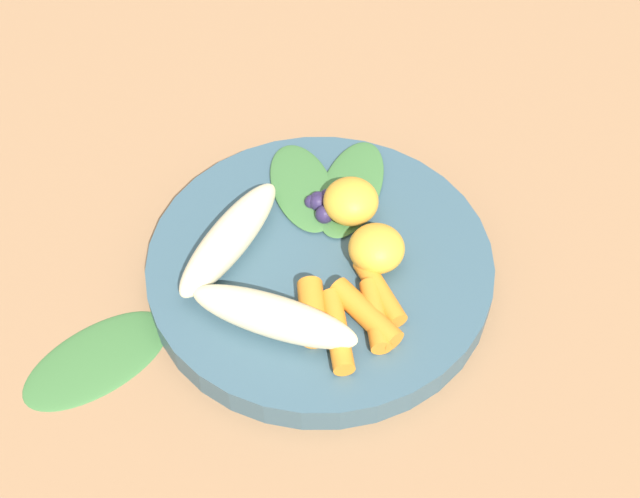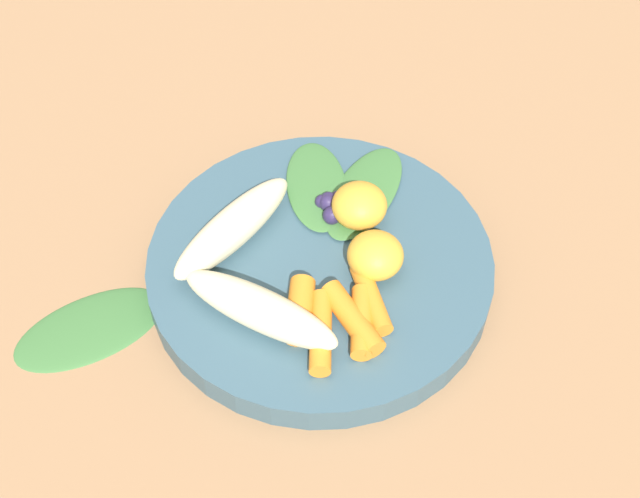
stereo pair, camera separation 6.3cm
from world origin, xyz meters
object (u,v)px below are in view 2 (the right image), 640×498
(bowl, at_px, (320,267))
(kale_leaf_stray, at_px, (89,327))
(banana_peeled_right, at_px, (233,226))
(banana_peeled_left, at_px, (260,309))
(orange_segment_near, at_px, (359,205))

(bowl, distance_m, kale_leaf_stray, 0.18)
(bowl, bearing_deg, banana_peeled_right, 178.94)
(banana_peeled_right, bearing_deg, kale_leaf_stray, -19.06)
(banana_peeled_left, bearing_deg, bowl, 83.32)
(bowl, distance_m, banana_peeled_right, 0.07)
(banana_peeled_right, bearing_deg, orange_segment_near, 140.20)
(kale_leaf_stray, bearing_deg, bowl, 167.10)
(banana_peeled_right, bearing_deg, bowl, 112.85)
(bowl, bearing_deg, kale_leaf_stray, -149.52)
(orange_segment_near, bearing_deg, kale_leaf_stray, -142.07)
(banana_peeled_left, relative_size, banana_peeled_right, 1.00)
(bowl, xyz_separation_m, orange_segment_near, (0.02, 0.04, 0.03))
(bowl, height_order, kale_leaf_stray, bowl)
(orange_segment_near, bearing_deg, banana_peeled_right, -153.70)
(kale_leaf_stray, bearing_deg, banana_peeled_right, -176.35)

